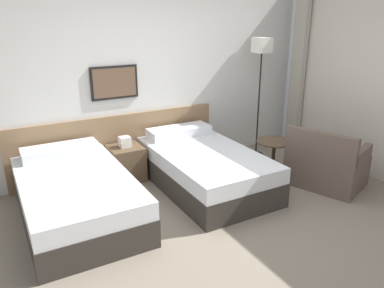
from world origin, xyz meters
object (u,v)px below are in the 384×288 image
bed_near_door (76,196)px  side_table (274,151)px  bed_near_window (204,168)px  armchair (326,166)px  floor_lamp (261,58)px  nightstand (126,163)px

bed_near_door → side_table: bed_near_door is taller
bed_near_door → bed_near_window: (1.65, 0.00, 0.00)m
bed_near_window → side_table: 1.06m
bed_near_window → armchair: 1.60m
floor_lamp → armchair: bearing=-86.4°
nightstand → side_table: (1.86, -0.84, 0.11)m
nightstand → floor_lamp: floor_lamp is taller
nightstand → armchair: (2.24, -1.44, 0.02)m
side_table → bed_near_window: bearing=172.0°
bed_near_door → floor_lamp: 3.29m
bed_near_door → nightstand: bearing=39.9°
nightstand → floor_lamp: (2.16, -0.10, 1.28)m
floor_lamp → nightstand: bearing=177.4°
bed_near_door → bed_near_window: bearing=0.0°
floor_lamp → bed_near_window: bearing=-156.0°
side_table → floor_lamp: bearing=68.5°
bed_near_door → armchair: bearing=-13.8°
floor_lamp → armchair: 1.85m
nightstand → side_table: size_ratio=1.23×
nightstand → floor_lamp: size_ratio=0.34×
nightstand → armchair: 2.66m
bed_near_door → side_table: (2.69, -0.15, 0.10)m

